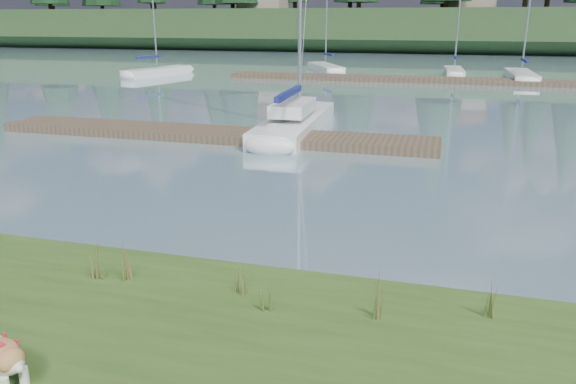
% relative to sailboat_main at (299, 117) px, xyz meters
% --- Properties ---
extents(ground, '(200.00, 200.00, 0.00)m').
position_rel_sailboat_main_xyz_m(ground, '(1.47, 18.16, -0.42)').
color(ground, '#7D9CA9').
rests_on(ground, ground).
extents(ridge, '(200.00, 20.00, 5.00)m').
position_rel_sailboat_main_xyz_m(ridge, '(1.47, 61.16, 2.08)').
color(ridge, '#1E3319').
rests_on(ridge, ground).
extents(sailboat_main, '(2.14, 8.86, 12.64)m').
position_rel_sailboat_main_xyz_m(sailboat_main, '(0.00, 0.00, 0.00)').
color(sailboat_main, white).
rests_on(sailboat_main, ground).
extents(dock_near, '(16.00, 2.00, 0.30)m').
position_rel_sailboat_main_xyz_m(dock_near, '(-2.53, -2.84, -0.27)').
color(dock_near, '#4C3D2C').
rests_on(dock_near, ground).
extents(dock_far, '(26.00, 2.20, 0.30)m').
position_rel_sailboat_main_xyz_m(dock_far, '(3.47, 18.16, -0.27)').
color(dock_far, '#4C3D2C').
rests_on(dock_far, ground).
extents(sailboat_bg_0, '(3.11, 7.07, 10.20)m').
position_rel_sailboat_main_xyz_m(sailboat_bg_0, '(-15.32, 17.85, -0.10)').
color(sailboat_bg_0, white).
rests_on(sailboat_bg_0, ground).
extents(sailboat_bg_1, '(4.55, 7.09, 10.88)m').
position_rel_sailboat_main_xyz_m(sailboat_bg_1, '(-4.35, 24.33, -0.09)').
color(sailboat_bg_1, white).
rests_on(sailboat_bg_1, ground).
extents(sailboat_bg_2, '(1.55, 6.22, 9.47)m').
position_rel_sailboat_main_xyz_m(sailboat_bg_2, '(5.81, 23.30, -0.09)').
color(sailboat_bg_2, white).
rests_on(sailboat_bg_2, ground).
extents(sailboat_bg_3, '(1.72, 7.89, 11.56)m').
position_rel_sailboat_main_xyz_m(sailboat_bg_3, '(10.29, 21.87, -0.10)').
color(sailboat_bg_3, white).
rests_on(sailboat_bg_3, ground).
extents(weed_0, '(0.17, 0.14, 0.68)m').
position_rel_sailboat_main_xyz_m(weed_0, '(1.10, -14.39, 0.21)').
color(weed_0, '#475B23').
rests_on(weed_0, bank).
extents(weed_1, '(0.17, 0.14, 0.56)m').
position_rel_sailboat_main_xyz_m(weed_1, '(2.87, -14.35, 0.16)').
color(weed_1, '#475B23').
rests_on(weed_1, bank).
extents(weed_2, '(0.17, 0.14, 0.76)m').
position_rel_sailboat_main_xyz_m(weed_2, '(4.93, -14.51, 0.25)').
color(weed_2, '#475B23').
rests_on(weed_2, bank).
extents(weed_3, '(0.17, 0.14, 0.65)m').
position_rel_sailboat_main_xyz_m(weed_3, '(0.65, -14.48, 0.20)').
color(weed_3, '#475B23').
rests_on(weed_3, bank).
extents(weed_4, '(0.17, 0.14, 0.43)m').
position_rel_sailboat_main_xyz_m(weed_4, '(3.42, -14.65, 0.11)').
color(weed_4, '#475B23').
rests_on(weed_4, bank).
extents(weed_5, '(0.17, 0.14, 0.57)m').
position_rel_sailboat_main_xyz_m(weed_5, '(6.29, -14.06, 0.17)').
color(weed_5, '#475B23').
rests_on(weed_5, bank).
extents(mud_lip, '(60.00, 0.50, 0.14)m').
position_rel_sailboat_main_xyz_m(mud_lip, '(1.47, -13.44, -0.35)').
color(mud_lip, '#33281C').
rests_on(mud_lip, ground).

